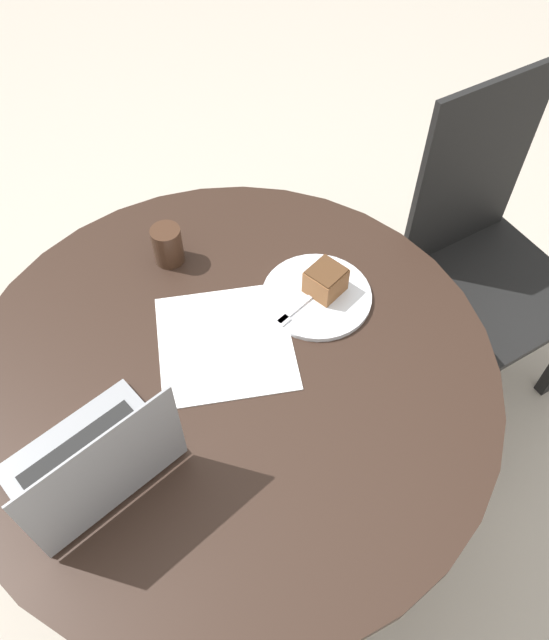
{
  "coord_description": "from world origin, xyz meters",
  "views": [
    {
      "loc": [
        0.17,
        0.69,
        1.8
      ],
      "look_at": [
        -0.12,
        -0.05,
        0.74
      ],
      "focal_mm": 35.0,
      "sensor_mm": 36.0,
      "label": 1
    }
  ],
  "objects_px": {
    "chair": "(482,257)",
    "plate": "(317,296)",
    "coffee_glass": "(168,245)",
    "laptop": "(95,464)"
  },
  "relations": [
    {
      "from": "chair",
      "to": "coffee_glass",
      "type": "bearing_deg",
      "value": -17.79
    },
    {
      "from": "chair",
      "to": "coffee_glass",
      "type": "relative_size",
      "value": 10.33
    },
    {
      "from": "plate",
      "to": "laptop",
      "type": "height_order",
      "value": "laptop"
    },
    {
      "from": "plate",
      "to": "coffee_glass",
      "type": "xyz_separation_m",
      "value": [
        0.28,
        -0.23,
        0.04
      ]
    },
    {
      "from": "chair",
      "to": "plate",
      "type": "relative_size",
      "value": 4.0
    },
    {
      "from": "chair",
      "to": "plate",
      "type": "height_order",
      "value": "chair"
    },
    {
      "from": "chair",
      "to": "laptop",
      "type": "relative_size",
      "value": 2.85
    },
    {
      "from": "coffee_glass",
      "to": "laptop",
      "type": "bearing_deg",
      "value": 60.96
    },
    {
      "from": "chair",
      "to": "laptop",
      "type": "height_order",
      "value": "chair"
    },
    {
      "from": "coffee_glass",
      "to": "plate",
      "type": "bearing_deg",
      "value": 139.88
    }
  ]
}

